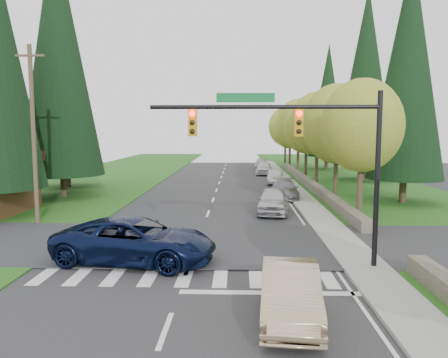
{
  "coord_description": "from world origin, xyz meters",
  "views": [
    {
      "loc": [
        1.94,
        -12.09,
        5.33
      ],
      "look_at": [
        1.19,
        10.5,
        2.8
      ],
      "focal_mm": 35.0,
      "sensor_mm": 36.0,
      "label": 1
    }
  ],
  "objects_px": {
    "parked_car_e": "(261,164)",
    "suv_navy": "(136,240)",
    "parked_car_a": "(273,201)",
    "parked_car_d": "(264,168)",
    "sedan_champagne": "(290,292)",
    "parked_car_c": "(275,178)",
    "parked_car_b": "(285,189)"
  },
  "relations": [
    {
      "from": "parked_car_e",
      "to": "suv_navy",
      "type": "bearing_deg",
      "value": -95.53
    },
    {
      "from": "parked_car_a",
      "to": "parked_car_d",
      "type": "height_order",
      "value": "parked_car_a"
    },
    {
      "from": "parked_car_e",
      "to": "parked_car_a",
      "type": "bearing_deg",
      "value": -87.66
    },
    {
      "from": "sedan_champagne",
      "to": "parked_car_e",
      "type": "xyz_separation_m",
      "value": [
        1.7,
        48.98,
        -0.12
      ]
    },
    {
      "from": "suv_navy",
      "to": "parked_car_a",
      "type": "relative_size",
      "value": 1.37
    },
    {
      "from": "parked_car_a",
      "to": "parked_car_e",
      "type": "height_order",
      "value": "parked_car_a"
    },
    {
      "from": "suv_navy",
      "to": "parked_car_c",
      "type": "height_order",
      "value": "suv_navy"
    },
    {
      "from": "parked_car_d",
      "to": "parked_car_e",
      "type": "distance_m",
      "value": 8.45
    },
    {
      "from": "parked_car_d",
      "to": "parked_car_e",
      "type": "relative_size",
      "value": 1.04
    },
    {
      "from": "sedan_champagne",
      "to": "parked_car_d",
      "type": "bearing_deg",
      "value": 92.33
    },
    {
      "from": "sedan_champagne",
      "to": "suv_navy",
      "type": "distance_m",
      "value": 7.59
    },
    {
      "from": "sedan_champagne",
      "to": "suv_navy",
      "type": "xyz_separation_m",
      "value": [
        -5.63,
        5.08,
        0.15
      ]
    },
    {
      "from": "parked_car_c",
      "to": "parked_car_e",
      "type": "bearing_deg",
      "value": 99.18
    },
    {
      "from": "parked_car_a",
      "to": "parked_car_e",
      "type": "relative_size",
      "value": 1.08
    },
    {
      "from": "sedan_champagne",
      "to": "suv_navy",
      "type": "bearing_deg",
      "value": 142.53
    },
    {
      "from": "parked_car_a",
      "to": "parked_car_e",
      "type": "distance_m",
      "value": 33.15
    },
    {
      "from": "sedan_champagne",
      "to": "parked_car_c",
      "type": "relative_size",
      "value": 1.16
    },
    {
      "from": "parked_car_c",
      "to": "parked_car_d",
      "type": "height_order",
      "value": "parked_car_d"
    },
    {
      "from": "parked_car_a",
      "to": "suv_navy",
      "type": "bearing_deg",
      "value": -113.6
    },
    {
      "from": "parked_car_e",
      "to": "sedan_champagne",
      "type": "bearing_deg",
      "value": -88.03
    },
    {
      "from": "suv_navy",
      "to": "parked_car_d",
      "type": "distance_m",
      "value": 36.18
    },
    {
      "from": "suv_navy",
      "to": "sedan_champagne",
      "type": "bearing_deg",
      "value": -122.11
    },
    {
      "from": "parked_car_a",
      "to": "sedan_champagne",
      "type": "bearing_deg",
      "value": -85.62
    },
    {
      "from": "sedan_champagne",
      "to": "parked_car_e",
      "type": "distance_m",
      "value": 49.01
    },
    {
      "from": "parked_car_c",
      "to": "parked_car_d",
      "type": "bearing_deg",
      "value": 101.16
    },
    {
      "from": "parked_car_e",
      "to": "parked_car_d",
      "type": "bearing_deg",
      "value": -86.7
    },
    {
      "from": "parked_car_a",
      "to": "parked_car_d",
      "type": "distance_m",
      "value": 24.7
    },
    {
      "from": "sedan_champagne",
      "to": "parked_car_d",
      "type": "distance_m",
      "value": 40.56
    },
    {
      "from": "parked_car_b",
      "to": "parked_car_e",
      "type": "xyz_separation_m",
      "value": [
        -0.47,
        26.9,
        -0.07
      ]
    },
    {
      "from": "parked_car_b",
      "to": "parked_car_e",
      "type": "bearing_deg",
      "value": 92.93
    },
    {
      "from": "suv_navy",
      "to": "parked_car_c",
      "type": "distance_m",
      "value": 27.33
    },
    {
      "from": "suv_navy",
      "to": "parked_car_c",
      "type": "bearing_deg",
      "value": -6.65
    }
  ]
}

